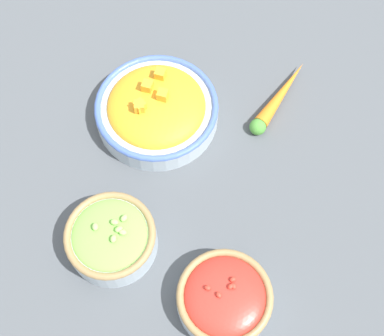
{
  "coord_description": "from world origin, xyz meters",
  "views": [
    {
      "loc": [
        0.39,
        0.09,
        0.86
      ],
      "look_at": [
        0.0,
        0.0,
        0.03
      ],
      "focal_mm": 50.0,
      "sensor_mm": 36.0,
      "label": 1
    }
  ],
  "objects_px": {
    "bowl_squash": "(157,109)",
    "bowl_cherry_tomatoes": "(224,298)",
    "bowl_lettuce": "(111,238)",
    "loose_carrot": "(278,99)"
  },
  "relations": [
    {
      "from": "bowl_cherry_tomatoes",
      "to": "bowl_lettuce",
      "type": "bearing_deg",
      "value": -104.75
    },
    {
      "from": "bowl_squash",
      "to": "bowl_cherry_tomatoes",
      "type": "relative_size",
      "value": 1.51
    },
    {
      "from": "bowl_squash",
      "to": "loose_carrot",
      "type": "distance_m",
      "value": 0.23
    },
    {
      "from": "bowl_cherry_tomatoes",
      "to": "loose_carrot",
      "type": "bearing_deg",
      "value": 176.47
    },
    {
      "from": "bowl_squash",
      "to": "bowl_lettuce",
      "type": "xyz_separation_m",
      "value": [
        0.26,
        -0.01,
        0.0
      ]
    },
    {
      "from": "bowl_squash",
      "to": "bowl_cherry_tomatoes",
      "type": "xyz_separation_m",
      "value": [
        0.31,
        0.19,
        0.0
      ]
    },
    {
      "from": "bowl_lettuce",
      "to": "bowl_cherry_tomatoes",
      "type": "bearing_deg",
      "value": 75.25
    },
    {
      "from": "bowl_squash",
      "to": "bowl_lettuce",
      "type": "relative_size",
      "value": 1.53
    },
    {
      "from": "loose_carrot",
      "to": "bowl_cherry_tomatoes",
      "type": "bearing_deg",
      "value": -162.43
    },
    {
      "from": "bowl_lettuce",
      "to": "loose_carrot",
      "type": "xyz_separation_m",
      "value": [
        -0.34,
        0.22,
        -0.02
      ]
    }
  ]
}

